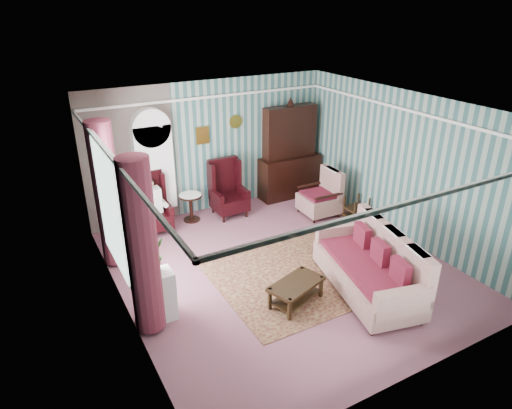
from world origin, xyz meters
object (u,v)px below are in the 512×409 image
plant_stand (156,297)px  seated_woman (151,206)px  wingback_left (151,205)px  sofa (368,265)px  dresser_hutch (290,149)px  coffee_table (296,293)px  wingback_right (229,189)px  nest_table (356,208)px  bookcase (155,174)px  floral_armchair (319,194)px  round_side_table (191,208)px

plant_stand → seated_woman: bearing=73.8°
wingback_left → sofa: 4.45m
dresser_hutch → coffee_table: 4.45m
coffee_table → wingback_right: bearing=81.6°
wingback_right → nest_table: size_ratio=2.31×
bookcase → coffee_table: 4.06m
sofa → dresser_hutch: bearing=-2.1°
wingback_right → floral_armchair: wingback_right is taller
seated_woman → coffee_table: seated_woman is taller
dresser_hutch → plant_stand: (-4.30, -3.02, -0.78)m
round_side_table → coffee_table: round_side_table is taller
nest_table → plant_stand: bearing=-166.2°
seated_woman → plant_stand: size_ratio=1.47×
bookcase → wingback_right: 1.63m
bookcase → seated_woman: size_ratio=1.90×
bookcase → sofa: 4.70m
bookcase → dresser_hutch: size_ratio=0.95×
dresser_hutch → wingback_right: (-1.75, -0.27, -0.55)m
wingback_left → plant_stand: (-0.80, -2.75, -0.22)m
bookcase → sofa: bearing=-62.4°
wingback_left → round_side_table: size_ratio=2.08×
wingback_right → plant_stand: 3.76m
wingback_left → coffee_table: bearing=-70.1°
dresser_hutch → floral_armchair: (0.00, -1.22, -0.69)m
floral_armchair → wingback_right: bearing=63.6°
wingback_left → sofa: (2.41, -3.74, -0.10)m
seated_woman → nest_table: 4.37m
wingback_right → nest_table: (2.32, -1.55, -0.35)m
bookcase → nest_table: (3.82, -1.94, -0.85)m
wingback_right → floral_armchair: size_ratio=1.28×
wingback_right → coffee_table: (-0.51, -3.44, -0.43)m
wingback_left → coffee_table: size_ratio=1.37×
nest_table → floral_armchair: size_ratio=0.55×
dresser_hutch → sofa: size_ratio=1.07×
plant_stand → wingback_left: bearing=73.8°
seated_woman → coffee_table: bearing=-70.1°
sofa → nest_table: bearing=-24.1°
wingback_left → nest_table: bearing=-20.8°
dresser_hutch → nest_table: bearing=-72.6°
bookcase → wingback_left: bearing=-122.7°
wingback_left → seated_woman: bearing=0.0°
round_side_table → floral_armchair: bearing=-22.9°
wingback_left → plant_stand: size_ratio=1.56×
wingback_right → plant_stand: size_ratio=1.56×
floral_armchair → plant_stand: bearing=114.8°
seated_woman → wingback_right: bearing=0.0°
round_side_table → bookcase: bearing=159.7°
wingback_right → floral_armchair: 2.00m
bookcase → plant_stand: bookcase is taller
coffee_table → sofa: bearing=-14.5°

